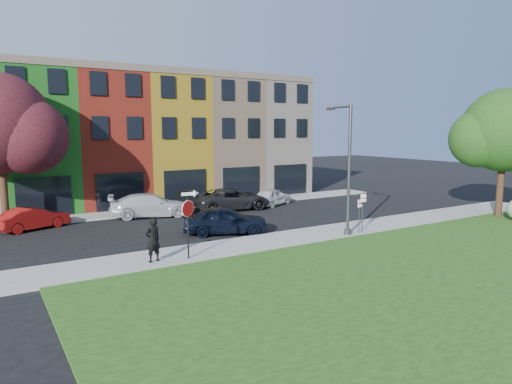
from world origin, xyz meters
TOP-DOWN VIEW (x-y plane):
  - ground at (0.00, 0.00)m, footprint 120.00×120.00m
  - sidewalk_near at (2.00, 3.00)m, footprint 40.00×3.00m
  - sidewalk_far at (-3.00, 15.00)m, footprint 40.00×2.40m
  - rowhouse_block at (-2.50, 21.18)m, footprint 30.00×10.12m
  - stop_sign at (-5.76, 2.13)m, footprint 1.05×0.11m
  - man at (-7.29, 2.47)m, footprint 0.94×0.81m
  - sedan_near at (-1.85, 6.01)m, footprint 5.47×6.18m
  - parked_car_red at (-11.02, 13.03)m, footprint 4.23×5.07m
  - parked_car_silver at (-3.79, 13.20)m, footprint 4.87×6.54m
  - parked_car_dark at (2.24, 12.73)m, footprint 3.92×6.31m
  - parked_car_white at (5.81, 12.77)m, footprint 4.64×5.20m
  - street_lamp at (3.67, 2.12)m, footprint 0.75×2.56m
  - parking_sign_a at (4.48, 1.89)m, footprint 0.32×0.08m
  - parking_sign_b at (4.73, 1.89)m, footprint 0.31×0.15m
  - tree_park_a at (16.27, 0.76)m, footprint 6.58×5.75m
  - tree_purple at (-12.27, 14.26)m, footprint 7.09×6.21m

SIDE VIEW (x-z plane):
  - ground at x=0.00m, z-range 0.00..0.00m
  - sidewalk_near at x=2.00m, z-range 0.00..0.12m
  - sidewalk_far at x=-3.00m, z-range 0.00..0.12m
  - parked_car_red at x=-11.02m, z-range 0.00..1.35m
  - parked_car_white at x=5.81m, z-range 0.00..1.35m
  - parked_car_silver at x=-3.79m, z-range 0.00..1.59m
  - parked_car_dark at x=2.24m, z-range 0.00..1.59m
  - sedan_near at x=-1.85m, z-range 0.00..1.62m
  - man at x=-7.29m, z-range 0.12..2.09m
  - parking_sign_a at x=4.48m, z-range 0.38..2.33m
  - parking_sign_b at x=4.73m, z-range 0.40..2.67m
  - stop_sign at x=-5.76m, z-range 0.78..3.91m
  - street_lamp at x=3.67m, z-range 0.15..7.26m
  - rowhouse_block at x=-2.50m, z-range -0.01..9.99m
  - tree_park_a at x=16.27m, z-range 1.45..9.93m
  - tree_purple at x=-12.27m, z-range 1.55..10.62m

